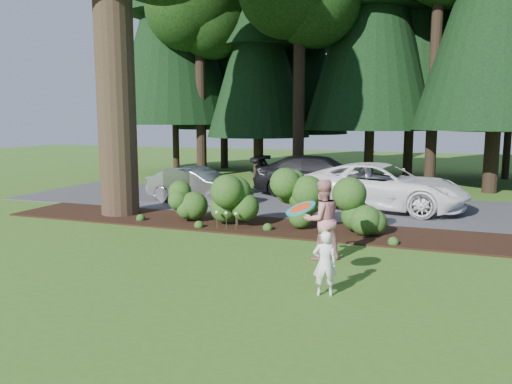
# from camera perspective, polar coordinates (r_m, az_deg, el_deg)

# --- Properties ---
(ground) EXTENTS (80.00, 80.00, 0.00)m
(ground) POSITION_cam_1_polar(r_m,az_deg,el_deg) (12.20, -6.63, -6.86)
(ground) COLOR #32641C
(ground) RESTS_ON ground
(mulch_bed) EXTENTS (16.00, 2.50, 0.05)m
(mulch_bed) POSITION_cam_1_polar(r_m,az_deg,el_deg) (15.08, -1.07, -3.76)
(mulch_bed) COLOR black
(mulch_bed) RESTS_ON ground
(driveway) EXTENTS (22.00, 6.00, 0.03)m
(driveway) POSITION_cam_1_polar(r_m,az_deg,el_deg) (19.04, 3.55, -1.27)
(driveway) COLOR #38383A
(driveway) RESTS_ON ground
(shrub_row) EXTENTS (6.53, 1.60, 1.61)m
(shrub_row) POSITION_cam_1_polar(r_m,az_deg,el_deg) (14.58, 1.59, -1.05)
(shrub_row) COLOR #1D4214
(shrub_row) RESTS_ON ground
(lily_cluster) EXTENTS (0.69, 0.09, 0.57)m
(lily_cluster) POSITION_cam_1_polar(r_m,az_deg,el_deg) (14.33, -3.42, -2.50)
(lily_cluster) COLOR #1D4214
(lily_cluster) RESTS_ON ground
(car_silver_wagon) EXTENTS (4.19, 2.01, 1.33)m
(car_silver_wagon) POSITION_cam_1_polar(r_m,az_deg,el_deg) (19.12, -6.70, 0.78)
(car_silver_wagon) COLOR #B8B8BD
(car_silver_wagon) RESTS_ON driveway
(car_white_suv) EXTENTS (6.25, 3.79, 1.62)m
(car_white_suv) POSITION_cam_1_polar(r_m,az_deg,el_deg) (18.14, 14.22, 0.65)
(car_white_suv) COLOR white
(car_white_suv) RESTS_ON driveway
(car_dark_suv) EXTENTS (5.77, 2.63, 1.64)m
(car_dark_suv) POSITION_cam_1_polar(r_m,az_deg,el_deg) (20.93, 7.45, 1.85)
(car_dark_suv) COLOR black
(car_dark_suv) RESTS_ON driveway
(child) EXTENTS (0.50, 0.40, 1.20)m
(child) POSITION_cam_1_polar(r_m,az_deg,el_deg) (9.20, 7.87, -8.07)
(child) COLOR white
(child) RESTS_ON ground
(adult) EXTENTS (1.14, 1.11, 1.84)m
(adult) POSITION_cam_1_polar(r_m,az_deg,el_deg) (11.43, 7.54, -3.16)
(adult) COLOR #B01724
(adult) RESTS_ON ground
(frisbee) EXTENTS (0.58, 0.55, 0.32)m
(frisbee) POSITION_cam_1_polar(r_m,az_deg,el_deg) (8.96, 5.13, -1.86)
(frisbee) COLOR teal
(frisbee) RESTS_ON ground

